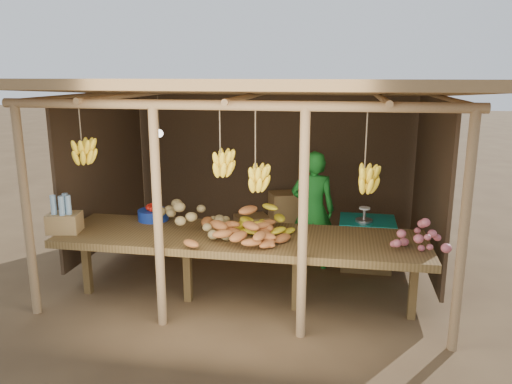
# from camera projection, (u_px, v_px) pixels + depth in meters

# --- Properties ---
(ground) EXTENTS (60.00, 60.00, 0.00)m
(ground) POSITION_uv_depth(u_px,v_px,m) (256.00, 272.00, 6.39)
(ground) COLOR brown
(ground) RESTS_ON ground
(stall_structure) EXTENTS (4.70, 3.50, 2.43)m
(stall_structure) POSITION_uv_depth(u_px,v_px,m) (252.00, 123.00, 5.84)
(stall_structure) COLOR #A27D53
(stall_structure) RESTS_ON ground
(counter) EXTENTS (3.90, 1.05, 0.80)m
(counter) POSITION_uv_depth(u_px,v_px,m) (241.00, 241.00, 5.31)
(counter) COLOR brown
(counter) RESTS_ON ground
(potato_heap) EXTENTS (1.22, 0.99, 0.37)m
(potato_heap) POSITION_uv_depth(u_px,v_px,m) (185.00, 214.00, 5.41)
(potato_heap) COLOR olive
(potato_heap) RESTS_ON counter
(sweet_potato_heap) EXTENTS (1.12, 0.72, 0.36)m
(sweet_potato_heap) POSITION_uv_depth(u_px,v_px,m) (233.00, 224.00, 5.07)
(sweet_potato_heap) COLOR #AB5F2B
(sweet_potato_heap) RESTS_ON counter
(onion_heap) EXTENTS (0.94, 0.70, 0.36)m
(onion_heap) POSITION_uv_depth(u_px,v_px,m) (426.00, 237.00, 4.68)
(onion_heap) COLOR #BF5C65
(onion_heap) RESTS_ON counter
(banana_pile) EXTENTS (0.71, 0.51, 0.35)m
(banana_pile) POSITION_uv_depth(u_px,v_px,m) (262.00, 216.00, 5.37)
(banana_pile) COLOR yellow
(banana_pile) RESTS_ON counter
(tomato_basin) EXTENTS (0.35, 0.35, 0.19)m
(tomato_basin) POSITION_uv_depth(u_px,v_px,m) (153.00, 214.00, 5.83)
(tomato_basin) COLOR navy
(tomato_basin) RESTS_ON counter
(bottle_box) EXTENTS (0.37, 0.32, 0.42)m
(bottle_box) POSITION_uv_depth(u_px,v_px,m) (64.00, 218.00, 5.37)
(bottle_box) COLOR #9F7A47
(bottle_box) RESTS_ON counter
(vendor) EXTENTS (0.58, 0.41, 1.53)m
(vendor) POSITION_uv_depth(u_px,v_px,m) (313.00, 210.00, 6.39)
(vendor) COLOR #1B7C25
(vendor) RESTS_ON ground
(tarp_crate) EXTENTS (0.71, 0.62, 0.84)m
(tarp_crate) POSITION_uv_depth(u_px,v_px,m) (366.00, 242.00, 6.47)
(tarp_crate) COLOR brown
(tarp_crate) RESTS_ON ground
(carton_stack) EXTENTS (1.10, 0.53, 0.76)m
(carton_stack) POSITION_uv_depth(u_px,v_px,m) (275.00, 221.00, 7.40)
(carton_stack) COLOR #9F7A47
(carton_stack) RESTS_ON ground
(burlap_sacks) EXTENTS (0.71, 0.37, 0.51)m
(burlap_sacks) POSITION_uv_depth(u_px,v_px,m) (169.00, 232.00, 7.25)
(burlap_sacks) COLOR #42301E
(burlap_sacks) RESTS_ON ground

